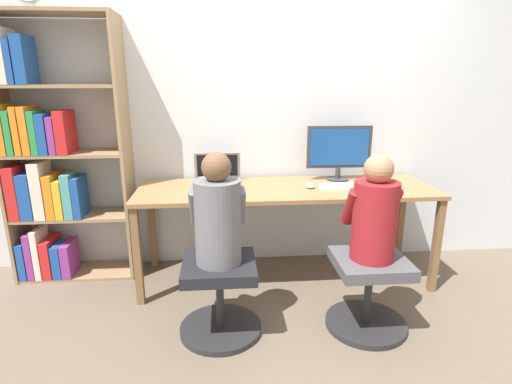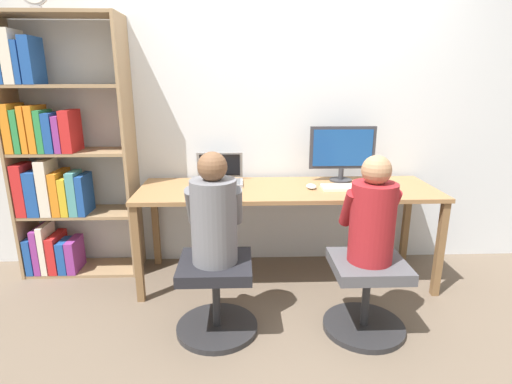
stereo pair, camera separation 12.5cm
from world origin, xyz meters
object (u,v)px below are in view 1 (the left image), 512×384
(person_at_monitor, at_px, (375,214))
(bookshelf, at_px, (49,164))
(keyboard, at_px, (350,186))
(office_chair_left, at_px, (368,290))
(office_chair_right, at_px, (220,294))
(person_at_laptop, at_px, (218,215))
(laptop, at_px, (217,177))
(desktop_monitor, at_px, (339,151))

(person_at_monitor, bearing_deg, bookshelf, 158.28)
(keyboard, bearing_deg, person_at_monitor, -95.10)
(keyboard, distance_m, office_chair_left, 0.82)
(office_chair_left, relative_size, office_chair_right, 1.00)
(person_at_laptop, bearing_deg, keyboard, 32.08)
(office_chair_right, bearing_deg, laptop, 90.55)
(laptop, bearing_deg, bookshelf, 179.35)
(office_chair_left, relative_size, person_at_laptop, 0.77)
(office_chair_left, height_order, office_chair_right, same)
(desktop_monitor, distance_m, laptop, 0.98)
(person_at_laptop, bearing_deg, office_chair_left, -1.87)
(laptop, relative_size, person_at_laptop, 0.55)
(person_at_laptop, bearing_deg, office_chair_right, -90.00)
(office_chair_right, distance_m, person_at_monitor, 1.05)
(office_chair_right, bearing_deg, bookshelf, 145.99)
(person_at_laptop, bearing_deg, person_at_monitor, -1.57)
(person_at_laptop, distance_m, bookshelf, 1.53)
(office_chair_right, relative_size, person_at_monitor, 0.79)
(laptop, height_order, person_at_laptop, person_at_laptop)
(office_chair_right, height_order, bookshelf, bookshelf)
(desktop_monitor, bearing_deg, person_at_monitor, -91.82)
(office_chair_right, xyz_separation_m, bookshelf, (-1.26, 0.85, 0.66))
(desktop_monitor, distance_m, office_chair_right, 1.47)
(person_at_laptop, height_order, bookshelf, bookshelf)
(office_chair_left, bearing_deg, desktop_monitor, 88.19)
(person_at_monitor, xyz_separation_m, person_at_laptop, (-0.93, 0.03, 0.01))
(person_at_monitor, bearing_deg, laptop, 137.46)
(laptop, distance_m, person_at_monitor, 1.27)
(office_chair_left, bearing_deg, person_at_laptop, 178.13)
(laptop, distance_m, office_chair_left, 1.38)
(laptop, height_order, office_chair_right, laptop)
(keyboard, relative_size, office_chair_right, 0.89)
(laptop, height_order, bookshelf, bookshelf)
(keyboard, xyz_separation_m, office_chair_right, (-0.98, -0.62, -0.50))
(desktop_monitor, distance_m, office_chair_left, 1.14)
(desktop_monitor, distance_m, bookshelf, 2.22)
(keyboard, height_order, person_at_monitor, person_at_monitor)
(desktop_monitor, relative_size, person_at_laptop, 0.78)
(office_chair_right, height_order, person_at_monitor, person_at_monitor)
(keyboard, distance_m, bookshelf, 2.26)
(office_chair_right, relative_size, bookshelf, 0.26)
(desktop_monitor, xyz_separation_m, person_at_monitor, (-0.03, -0.88, -0.22))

